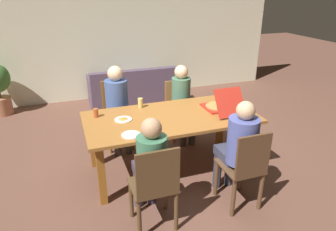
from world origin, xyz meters
The scene contains 17 objects.
ground_plane centered at (0.00, 0.00, 0.00)m, with size 20.00×20.00×0.00m, color brown.
back_wall centered at (0.00, 3.25, 1.47)m, with size 7.01×0.12×2.93m, color beige.
dining_table centered at (0.00, 0.00, 0.68)m, with size 2.15×1.06×0.77m.
chair_0 centered at (0.48, -0.99, 0.50)m, with size 0.41×0.45×0.95m.
person_0 centered at (0.48, -0.84, 0.72)m, with size 0.33×0.55×1.23m.
chair_1 centered at (-0.52, -1.00, 0.52)m, with size 0.44×0.40×0.96m.
person_1 centered at (-0.52, -0.84, 0.70)m, with size 0.29×0.52×1.19m.
chair_2 centered at (-0.52, 0.95, 0.53)m, with size 0.40×0.42×1.00m.
person_2 centered at (-0.52, 0.82, 0.74)m, with size 0.33×0.48×1.26m.
chair_3 centered at (0.48, 0.93, 0.50)m, with size 0.41×0.40×0.90m.
person_3 centered at (0.48, 0.79, 0.70)m, with size 0.29×0.50×1.19m.
pizza_box_0 centered at (0.69, -0.01, 0.82)m, with size 0.37×0.58×0.34m.
plate_0 centered at (-0.59, 0.08, 0.78)m, with size 0.21×0.21×0.03m.
plate_1 centered at (-0.59, -0.36, 0.78)m, with size 0.21×0.21×0.01m.
drinking_glass_0 centered at (-0.89, 0.28, 0.83)m, with size 0.06×0.06×0.11m, color #B25226.
drinking_glass_1 centered at (-0.28, 0.41, 0.84)m, with size 0.06×0.06×0.13m, color #E0C264.
couch centered at (0.09, 2.58, 0.29)m, with size 1.70×0.83×0.79m.
Camera 1 is at (-1.22, -3.35, 2.30)m, focal length 32.92 mm.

